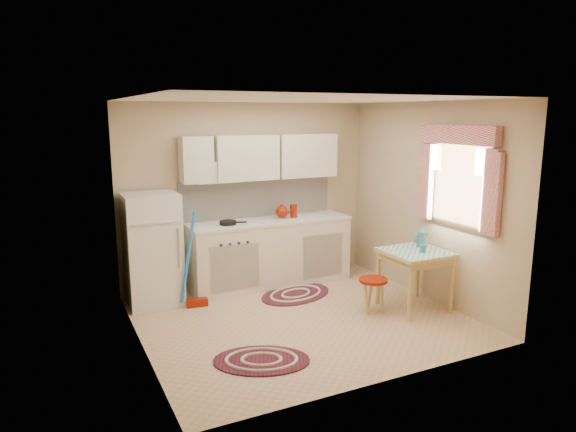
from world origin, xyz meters
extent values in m
plane|color=tan|center=(0.00, 0.00, 0.00)|extent=(3.60, 3.60, 0.00)
cube|color=silver|center=(0.00, 0.00, 2.50)|extent=(3.60, 3.20, 0.04)
cube|color=tan|center=(0.00, 1.60, 1.25)|extent=(3.60, 0.04, 2.50)
cube|color=tan|center=(0.00, -1.60, 1.25)|extent=(3.60, 0.04, 2.50)
cube|color=tan|center=(-1.80, 0.00, 1.25)|extent=(0.04, 3.20, 2.50)
cube|color=tan|center=(1.80, 0.00, 1.25)|extent=(0.04, 3.20, 2.50)
cube|color=silver|center=(0.12, 1.59, 1.20)|extent=(2.25, 0.03, 0.55)
cube|color=beige|center=(0.12, 1.44, 1.77)|extent=(2.25, 0.33, 0.60)
cube|color=white|center=(1.78, -0.55, 1.55)|extent=(0.04, 0.85, 0.95)
cube|color=silver|center=(-1.43, 1.25, 0.70)|extent=(0.65, 0.60, 1.40)
cube|color=beige|center=(0.19, 1.30, 0.44)|extent=(2.25, 0.60, 0.88)
cube|color=silver|center=(0.19, 1.30, 0.90)|extent=(2.27, 0.62, 0.04)
cylinder|color=black|center=(-0.44, 1.25, 0.94)|extent=(0.29, 0.29, 0.05)
cylinder|color=maroon|center=(0.55, 1.30, 1.00)|extent=(0.12, 0.12, 0.16)
cube|color=tan|center=(1.39, -0.31, 0.36)|extent=(0.72, 0.72, 0.72)
cylinder|color=maroon|center=(0.86, -0.21, 0.21)|extent=(0.43, 0.43, 0.42)
cylinder|color=teal|center=(1.42, -0.41, 0.77)|extent=(0.08, 0.08, 0.10)
camera|label=1|loc=(-2.60, -5.00, 2.35)|focal=32.00mm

